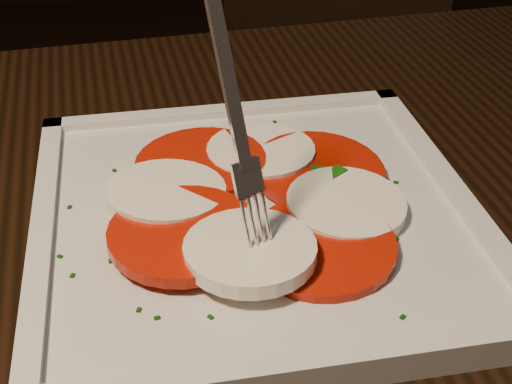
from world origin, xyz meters
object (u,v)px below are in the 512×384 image
at_px(plate, 256,219).
at_px(table, 357,347).
at_px(chair, 320,59).
at_px(fork, 226,100).

bearing_deg(plate, table, -20.53).
relative_size(chair, fork, 5.69).
distance_m(chair, plate, 0.82).
bearing_deg(fork, table, -27.12).
distance_m(plate, fork, 0.11).
xyz_separation_m(table, plate, (-0.07, 0.03, 0.11)).
xyz_separation_m(table, fork, (-0.09, -0.00, 0.21)).
height_order(table, plate, plate).
xyz_separation_m(chair, plate, (-0.20, -0.76, 0.22)).
bearing_deg(chair, fork, -82.05).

